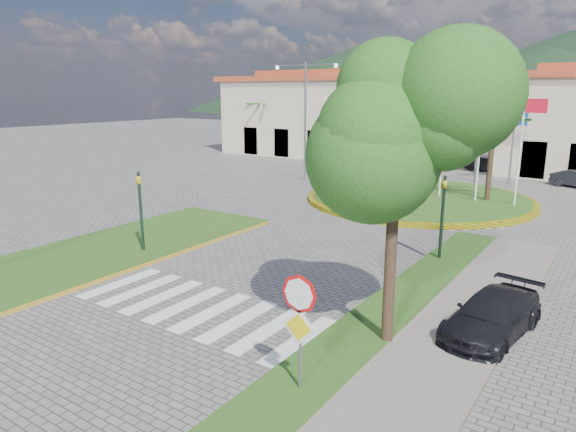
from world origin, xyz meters
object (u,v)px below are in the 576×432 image
Objects in this scene: stop_sign at (299,315)px; deciduous_tree at (397,134)px; white_van at (340,152)px; car_side_right at (492,315)px; roundabout_island at (419,198)px; car_dark_a at (485,164)px.

stop_sign is 4.59m from deciduous_tree.
white_van is 1.17× the size of car_side_right.
roundabout_island is 1.87× the size of deciduous_tree.
roundabout_island is 4.79× the size of stop_sign.
car_dark_a is at bearing 88.98° from roundabout_island.
deciduous_tree is at bearing -147.02° from white_van.
roundabout_island is 13.76m from car_dark_a.
car_side_right is (20.22, -28.82, -0.07)m from white_van.
car_side_right is at bearing -153.70° from car_dark_a.
roundabout_island is at bearing 107.91° from deciduous_tree.
roundabout_island is 2.84× the size of white_van.
white_van is 35.21m from car_side_right.
car_side_right is at bearing 62.70° from stop_sign.
car_side_right is (2.00, 2.00, -4.62)m from deciduous_tree.
deciduous_tree reaches higher than roundabout_island.
white_van is 1.37× the size of car_dark_a.
car_dark_a is at bearing 97.84° from stop_sign.
stop_sign is 38.19m from white_van.
deciduous_tree reaches higher than white_van.
deciduous_tree is at bearing -126.37° from car_side_right.
deciduous_tree is at bearing 78.82° from stop_sign.
stop_sign is 34.13m from car_dark_a.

